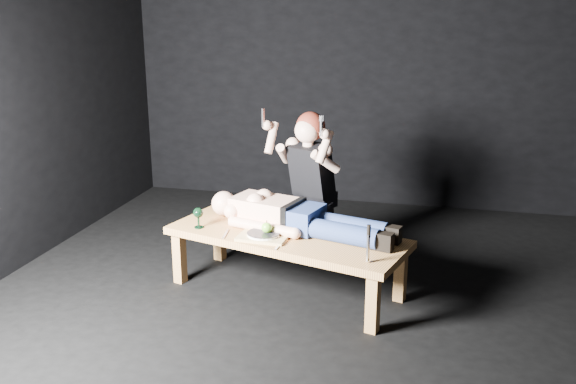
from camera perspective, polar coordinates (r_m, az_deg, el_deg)
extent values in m
plane|color=black|center=(4.49, 3.33, -10.16)|extent=(5.00, 5.00, 0.00)
plane|color=black|center=(6.51, 7.59, 11.82)|extent=(5.00, 0.00, 5.00)
cube|color=#C59246|center=(4.58, -0.15, -6.48)|extent=(1.85, 1.10, 0.45)
cube|color=tan|center=(4.42, -2.26, -4.10)|extent=(0.36, 0.27, 0.02)
cylinder|color=white|center=(4.41, -2.26, -3.87)|extent=(0.25, 0.25, 0.02)
sphere|color=#5DB02D|center=(4.40, -1.96, -3.28)|extent=(0.08, 0.08, 0.08)
cube|color=#B2B2B7|center=(4.51, -5.74, -3.84)|extent=(0.04, 0.19, 0.01)
cube|color=#B2B2B7|center=(4.28, -0.77, -4.86)|extent=(0.03, 0.19, 0.01)
cube|color=#B2B2B7|center=(4.39, -1.08, -4.32)|extent=(0.11, 0.16, 0.01)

